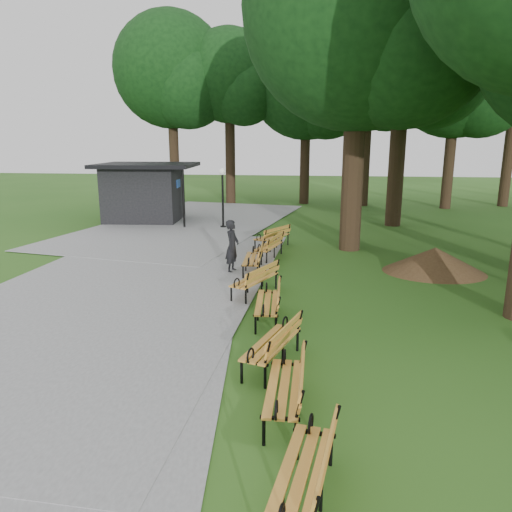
# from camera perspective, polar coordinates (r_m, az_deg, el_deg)

# --- Properties ---
(ground) EXTENTS (100.00, 100.00, 0.00)m
(ground) POSITION_cam_1_polar(r_m,az_deg,el_deg) (10.38, -1.88, -9.64)
(ground) COLOR #285819
(ground) RESTS_ON ground
(path) EXTENTS (12.00, 38.00, 0.06)m
(path) POSITION_cam_1_polar(r_m,az_deg,el_deg) (14.20, -16.04, -3.61)
(path) COLOR gray
(path) RESTS_ON ground
(person) EXTENTS (0.49, 0.67, 1.68)m
(person) POSITION_cam_1_polar(r_m,az_deg,el_deg) (15.17, -2.85, 1.16)
(person) COLOR black
(person) RESTS_ON ground
(kiosk) EXTENTS (5.08, 4.51, 2.99)m
(kiosk) POSITION_cam_1_polar(r_m,az_deg,el_deg) (25.75, -13.19, 7.39)
(kiosk) COLOR black
(kiosk) RESTS_ON ground
(lamp_post) EXTENTS (0.32, 0.32, 2.85)m
(lamp_post) POSITION_cam_1_polar(r_m,az_deg,el_deg) (22.95, -4.01, 8.46)
(lamp_post) COLOR black
(lamp_post) RESTS_ON ground
(dirt_mound) EXTENTS (2.68, 2.68, 0.81)m
(dirt_mound) POSITION_cam_1_polar(r_m,az_deg,el_deg) (16.25, 20.50, -0.44)
(dirt_mound) COLOR #47301C
(dirt_mound) RESTS_ON ground
(bench_0) EXTENTS (0.93, 1.98, 0.88)m
(bench_0) POSITION_cam_1_polar(r_m,az_deg,el_deg) (5.94, 5.52, -24.37)
(bench_0) COLOR orange
(bench_0) RESTS_ON ground
(bench_1) EXTENTS (0.65, 1.90, 0.88)m
(bench_1) POSITION_cam_1_polar(r_m,az_deg,el_deg) (7.54, 3.37, -15.38)
(bench_1) COLOR orange
(bench_1) RESTS_ON ground
(bench_2) EXTENTS (1.16, 2.00, 0.88)m
(bench_2) POSITION_cam_1_polar(r_m,az_deg,el_deg) (8.98, 1.88, -10.41)
(bench_2) COLOR orange
(bench_2) RESTS_ON ground
(bench_3) EXTENTS (0.76, 1.94, 0.88)m
(bench_3) POSITION_cam_1_polar(r_m,az_deg,el_deg) (11.13, 1.35, -5.59)
(bench_3) COLOR orange
(bench_3) RESTS_ON ground
(bench_4) EXTENTS (1.33, 2.00, 0.88)m
(bench_4) POSITION_cam_1_polar(r_m,az_deg,el_deg) (12.93, -0.17, -2.84)
(bench_4) COLOR orange
(bench_4) RESTS_ON ground
(bench_5) EXTENTS (0.73, 1.93, 0.88)m
(bench_5) POSITION_cam_1_polar(r_m,az_deg,el_deg) (15.19, -0.40, -0.36)
(bench_5) COLOR orange
(bench_5) RESTS_ON ground
(bench_6) EXTENTS (1.05, 2.00, 0.88)m
(bench_6) POSITION_cam_1_polar(r_m,az_deg,el_deg) (17.03, 1.49, 1.16)
(bench_6) COLOR orange
(bench_6) RESTS_ON ground
(bench_7) EXTENTS (1.48, 1.97, 0.88)m
(bench_7) POSITION_cam_1_polar(r_m,az_deg,el_deg) (18.74, 1.91, 2.30)
(bench_7) COLOR orange
(bench_7) RESTS_ON ground
(lawn_tree_2) EXTENTS (8.29, 8.29, 12.68)m
(lawn_tree_2) POSITION_cam_1_polar(r_m,az_deg,el_deg) (18.97, 12.30, 26.68)
(lawn_tree_2) COLOR black
(lawn_tree_2) RESTS_ON ground
(lawn_tree_4) EXTENTS (6.88, 6.88, 11.53)m
(lawn_tree_4) POSITION_cam_1_polar(r_m,az_deg,el_deg) (24.82, 17.20, 22.11)
(lawn_tree_4) COLOR black
(lawn_tree_4) RESTS_ON ground
(tree_backdrop) EXTENTS (36.50, 9.18, 16.22)m
(tree_backdrop) POSITION_cam_1_polar(r_m,az_deg,el_deg) (32.53, 16.94, 20.07)
(tree_backdrop) COLOR black
(tree_backdrop) RESTS_ON ground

